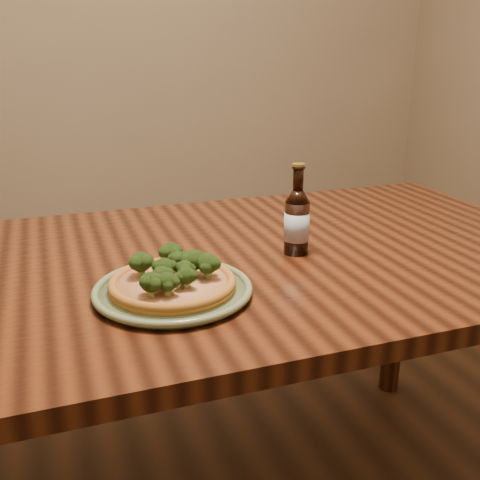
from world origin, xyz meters
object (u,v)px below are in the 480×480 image
object	(u,v)px
plate	(173,290)
beer_bottle	(297,221)
table	(233,293)
pizza	(173,280)

from	to	relation	value
plate	beer_bottle	bearing A→B (deg)	22.23
table	beer_bottle	world-z (taller)	beer_bottle
plate	pizza	world-z (taller)	pizza
plate	beer_bottle	distance (m)	0.34
table	pizza	size ratio (longest dim) A/B	6.76
beer_bottle	plate	bearing A→B (deg)	177.55
pizza	beer_bottle	distance (m)	0.34
plate	pizza	bearing A→B (deg)	28.87
table	plate	bearing A→B (deg)	-136.83
table	pizza	xyz separation A→B (m)	(-0.17, -0.16, 0.12)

